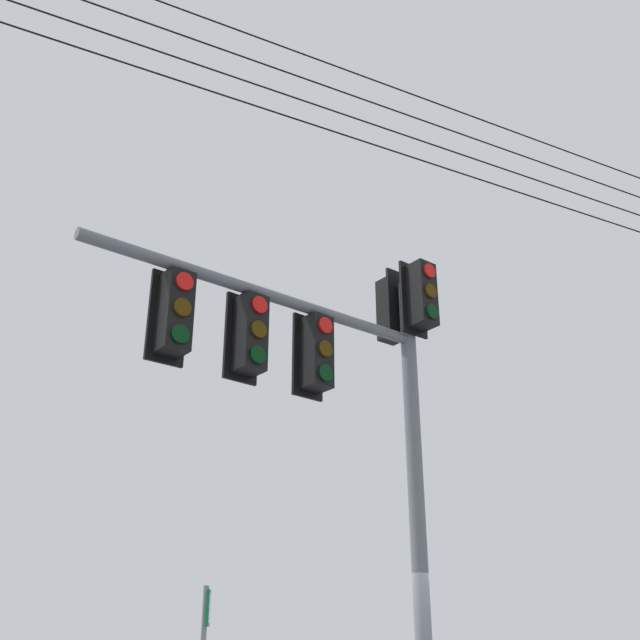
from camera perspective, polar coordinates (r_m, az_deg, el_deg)
name	(u,v)px	position (r m, az deg, el deg)	size (l,w,h in m)	color
signal_mast_assembly	(343,376)	(9.18, 1.72, -4.20)	(4.11, 3.17, 6.52)	slate
overhead_wire_span	(458,142)	(12.54, 10.33, 13.01)	(17.12, 18.33, 1.45)	black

